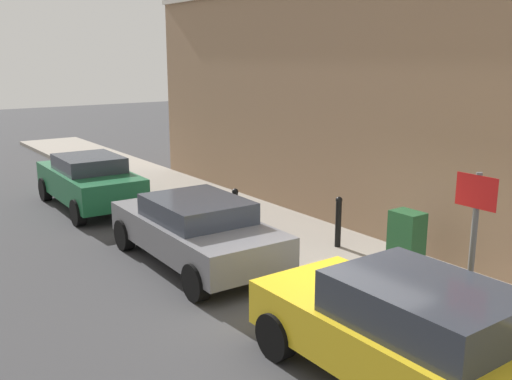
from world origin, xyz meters
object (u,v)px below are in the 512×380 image
Objects in this scene: street_sign at (474,231)px; car_yellow at (413,336)px; bollard_near_cabinet at (338,220)px; car_green at (89,180)px; bollard_far_kerb at (235,211)px; utility_cabinet at (406,246)px; car_grey at (196,229)px.

car_yellow is at bearing -168.27° from street_sign.
street_sign is (1.52, 0.32, 0.91)m from car_yellow.
car_yellow is 4.95m from bollard_near_cabinet.
bollard_far_kerb is (1.52, -4.61, -0.04)m from car_green.
bollard_near_cabinet is (2.80, -6.42, -0.04)m from car_green.
utility_cabinet is at bearing -93.17° from bollard_near_cabinet.
car_grey is 1.04× the size of car_green.
car_green is at bearing 0.13° from car_yellow.
car_grey is at bearing 155.94° from bollard_near_cabinet.
bollard_far_kerb is at bearing -160.36° from car_green.
car_yellow is at bearing 179.78° from car_grey.
car_yellow is at bearing -103.87° from bollard_far_kerb.
street_sign is at bearing -163.15° from car_grey.
utility_cabinet reaches higher than bollard_near_cabinet.
car_yellow reaches higher than car_green.
bollard_near_cabinet is at bearing 86.83° from utility_cabinet.
car_grey is 4.05× the size of bollard_near_cabinet.
bollard_far_kerb is (1.46, 5.92, -0.05)m from car_yellow.
utility_cabinet is 1.11× the size of bollard_far_kerb.
bollard_far_kerb is at bearing 108.18° from utility_cabinet.
car_grey is 1.83× the size of street_sign.
car_yellow is at bearing -178.27° from car_green.
car_green is 7.00m from bollard_near_cabinet.
bollard_near_cabinet is 1.00× the size of bollard_far_kerb.
utility_cabinet is at bearing 60.70° from street_sign.
car_yellow is 4.00× the size of bollard_near_cabinet.
car_grey is 4.05× the size of bollard_far_kerb.
bollard_near_cabinet and bollard_far_kerb have the same top height.
car_green reaches higher than bollard_near_cabinet.
car_grey reaches higher than bollard_near_cabinet.
street_sign is at bearing -169.78° from car_green.
car_green is (-0.19, 5.25, 0.04)m from car_grey.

